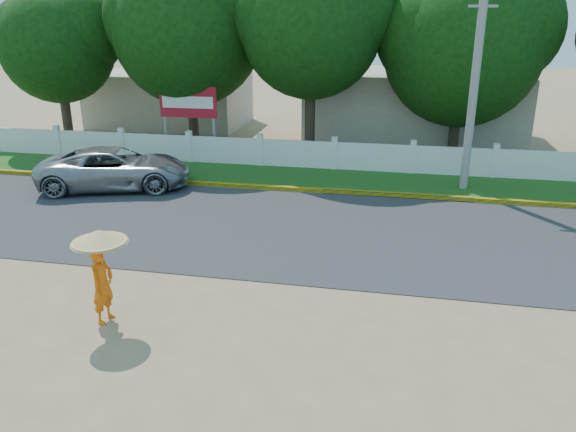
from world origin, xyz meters
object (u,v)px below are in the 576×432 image
object	(u,v)px
utility_pole	(474,90)
monk_with_parasol	(101,263)
vehicle	(115,168)
billboard	(188,106)

from	to	relation	value
utility_pole	monk_with_parasol	distance (m)	13.49
vehicle	billboard	size ratio (longest dim) A/B	1.75
monk_with_parasol	billboard	distance (m)	13.99
vehicle	monk_with_parasol	size ratio (longest dim) A/B	2.64
vehicle	utility_pole	bearing A→B (deg)	-96.85
billboard	monk_with_parasol	bearing A→B (deg)	-76.15
billboard	vehicle	bearing A→B (deg)	-99.40
vehicle	billboard	distance (m)	5.36
vehicle	billboard	xyz separation A→B (m)	(0.84, 5.10, 1.42)
utility_pole	vehicle	bearing A→B (deg)	-169.01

